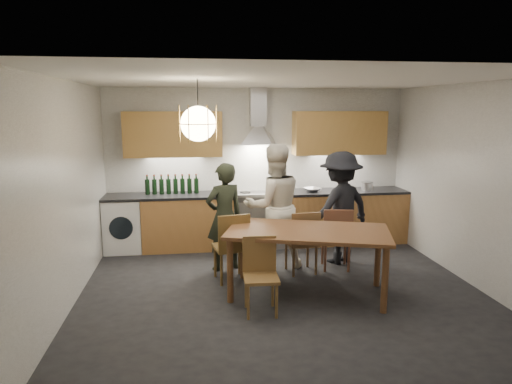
{
  "coord_description": "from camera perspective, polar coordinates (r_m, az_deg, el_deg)",
  "views": [
    {
      "loc": [
        -1.06,
        -5.37,
        2.29
      ],
      "look_at": [
        -0.27,
        0.4,
        1.2
      ],
      "focal_mm": 32.0,
      "sensor_mm": 36.0,
      "label": 1
    }
  ],
  "objects": [
    {
      "name": "dining_table",
      "position": [
        5.61,
        6.49,
        -5.66
      ],
      "size": [
        2.14,
        1.5,
        0.82
      ],
      "rotation": [
        0.0,
        0.0,
        -0.3
      ],
      "color": "brown",
      "rests_on": "ground"
    },
    {
      "name": "person_left",
      "position": [
        6.44,
        -3.97,
        -3.12
      ],
      "size": [
        0.66,
        0.55,
        1.53
      ],
      "primitive_type": "imported",
      "rotation": [
        0.0,
        0.0,
        3.53
      ],
      "color": "black",
      "rests_on": "ground"
    },
    {
      "name": "room_shell",
      "position": [
        5.51,
        3.34,
        4.5
      ],
      "size": [
        5.02,
        4.52,
        2.61
      ],
      "color": "silver",
      "rests_on": "ground"
    },
    {
      "name": "pendant_lamp",
      "position": [
        5.28,
        -7.24,
        8.46
      ],
      "size": [
        0.43,
        0.43,
        0.7
      ],
      "color": "black",
      "rests_on": "ground"
    },
    {
      "name": "range_stove",
      "position": [
        7.62,
        0.42,
        -3.45
      ],
      "size": [
        0.9,
        0.6,
        0.92
      ],
      "color": "silver",
      "rests_on": "ground"
    },
    {
      "name": "mixing_bowl",
      "position": [
        7.64,
        7.02,
        0.28
      ],
      "size": [
        0.35,
        0.35,
        0.07
      ],
      "primitive_type": "imported",
      "rotation": [
        0.0,
        0.0,
        0.36
      ],
      "color": "silver",
      "rests_on": "counter_run"
    },
    {
      "name": "person_right",
      "position": [
        6.83,
        10.45,
        -1.94
      ],
      "size": [
        1.23,
        1.01,
        1.66
      ],
      "primitive_type": "imported",
      "rotation": [
        0.0,
        0.0,
        3.57
      ],
      "color": "black",
      "rests_on": "ground"
    },
    {
      "name": "stock_pot",
      "position": [
        7.95,
        13.69,
        0.7
      ],
      "size": [
        0.22,
        0.22,
        0.13
      ],
      "primitive_type": "cylinder",
      "rotation": [
        0.0,
        0.0,
        0.13
      ],
      "color": "#BCBCC0",
      "rests_on": "counter_run"
    },
    {
      "name": "wall_fixtures",
      "position": [
        7.52,
        0.3,
        7.41
      ],
      "size": [
        4.3,
        0.54,
        1.1
      ],
      "color": "tan",
      "rests_on": "ground"
    },
    {
      "name": "counter_run",
      "position": [
        7.63,
        0.59,
        -3.37
      ],
      "size": [
        5.0,
        0.62,
        0.9
      ],
      "color": "tan",
      "rests_on": "ground"
    },
    {
      "name": "chair_back_left",
      "position": [
        6.01,
        -2.99,
        -6.39
      ],
      "size": [
        0.5,
        0.5,
        0.94
      ],
      "rotation": [
        0.0,
        0.0,
        3.33
      ],
      "color": "brown",
      "rests_on": "ground"
    },
    {
      "name": "chair_front",
      "position": [
        5.22,
        0.53,
        -9.62
      ],
      "size": [
        0.4,
        0.4,
        0.85
      ],
      "rotation": [
        0.0,
        0.0,
        -0.04
      ],
      "color": "brown",
      "rests_on": "ground"
    },
    {
      "name": "chair_back_mid",
      "position": [
        6.33,
        5.94,
        -5.79
      ],
      "size": [
        0.45,
        0.45,
        0.89
      ],
      "rotation": [
        0.0,
        0.0,
        3.26
      ],
      "color": "brown",
      "rests_on": "ground"
    },
    {
      "name": "chair_back_right",
      "position": [
        6.54,
        10.08,
        -5.31
      ],
      "size": [
        0.47,
        0.47,
        0.9
      ],
      "rotation": [
        0.0,
        0.0,
        2.98
      ],
      "color": "brown",
      "rests_on": "ground"
    },
    {
      "name": "ground",
      "position": [
        5.93,
        3.16,
        -12.12
      ],
      "size": [
        5.0,
        5.0,
        0.0
      ],
      "primitive_type": "plane",
      "color": "black",
      "rests_on": "ground"
    },
    {
      "name": "wine_bottles",
      "position": [
        7.51,
        -10.46,
        0.97
      ],
      "size": [
        0.86,
        0.08,
        0.32
      ],
      "color": "black",
      "rests_on": "counter_run"
    },
    {
      "name": "person_mid",
      "position": [
        6.5,
        2.24,
        -1.81
      ],
      "size": [
        0.95,
        0.79,
        1.79
      ],
      "primitive_type": "imported",
      "rotation": [
        0.0,
        0.0,
        3.27
      ],
      "color": "beige",
      "rests_on": "ground"
    }
  ]
}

